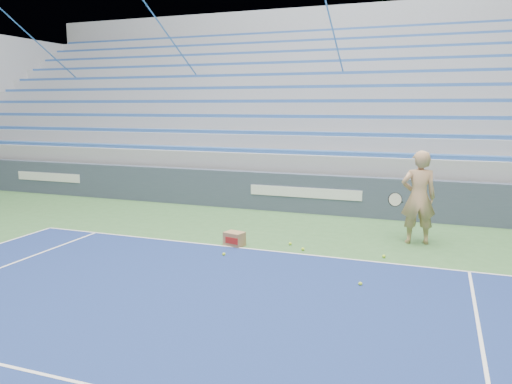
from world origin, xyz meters
TOP-DOWN VIEW (x-y plane):
  - sponsor_barrier at (0.00, 15.88)m, footprint 30.00×0.32m
  - bleachers at (0.00, 21.60)m, footprint 31.00×9.15m
  - tennis_player at (3.10, 13.59)m, footprint 1.03×0.95m
  - ball_box at (-0.59, 12.03)m, footprint 0.46×0.40m
  - tennis_ball_0 at (0.53, 12.49)m, footprint 0.07×0.07m
  - tennis_ball_1 at (0.90, 12.18)m, footprint 0.07×0.07m
  - tennis_ball_2 at (2.56, 12.24)m, footprint 0.07×0.07m
  - tennis_ball_3 at (-0.51, 11.27)m, footprint 0.07×0.07m
  - tennis_ball_4 at (2.35, 10.50)m, footprint 0.07×0.07m

SIDE VIEW (x-z plane):
  - tennis_ball_0 at x=0.53m, z-range 0.00..0.07m
  - tennis_ball_1 at x=0.90m, z-range 0.00..0.07m
  - tennis_ball_2 at x=2.56m, z-range 0.00..0.07m
  - tennis_ball_3 at x=-0.51m, z-range 0.00..0.07m
  - tennis_ball_4 at x=2.35m, z-range 0.00..0.07m
  - ball_box at x=-0.59m, z-range 0.00..0.30m
  - sponsor_barrier at x=0.00m, z-range 0.00..1.10m
  - tennis_player at x=3.10m, z-range 0.00..2.06m
  - bleachers at x=0.00m, z-range -1.29..6.01m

